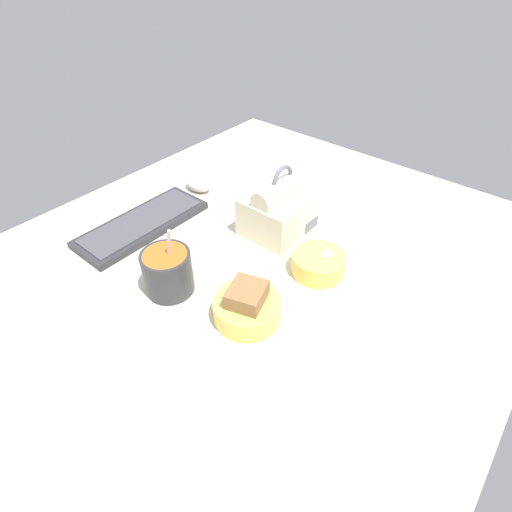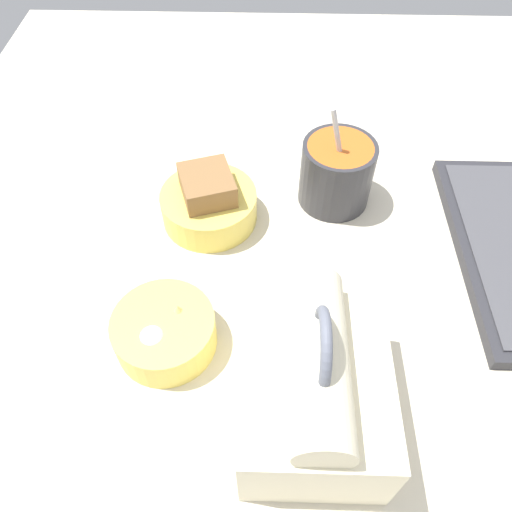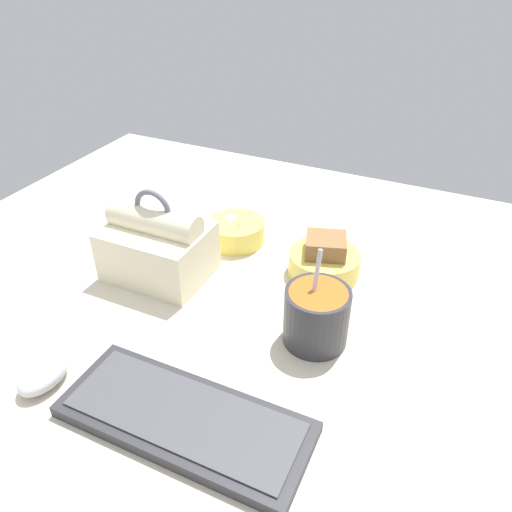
% 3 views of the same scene
% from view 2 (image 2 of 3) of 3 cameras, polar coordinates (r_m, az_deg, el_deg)
% --- Properties ---
extents(desk_surface, '(1.40, 1.10, 0.02)m').
position_cam_2_polar(desk_surface, '(0.66, 2.79, -1.92)').
color(desk_surface, beige).
rests_on(desk_surface, ground).
extents(keyboard, '(0.34, 0.13, 0.02)m').
position_cam_2_polar(keyboard, '(0.73, 26.93, 0.62)').
color(keyboard, '#2D2D33').
rests_on(keyboard, desk_surface).
extents(lunch_bag, '(0.18, 0.14, 0.17)m').
position_cam_2_polar(lunch_bag, '(0.50, 6.61, -14.56)').
color(lunch_bag, '#EFE5C1').
rests_on(lunch_bag, desk_surface).
extents(soup_cup, '(0.10, 0.10, 0.16)m').
position_cam_2_polar(soup_cup, '(0.71, 9.19, 9.42)').
color(soup_cup, '#333338').
rests_on(soup_cup, desk_surface).
extents(bento_bowl_sandwich, '(0.13, 0.13, 0.08)m').
position_cam_2_polar(bento_bowl_sandwich, '(0.69, -5.41, 6.08)').
color(bento_bowl_sandwich, '#EFD65B').
rests_on(bento_bowl_sandwich, desk_surface).
extents(bento_bowl_snacks, '(0.12, 0.12, 0.06)m').
position_cam_2_polar(bento_bowl_snacks, '(0.58, -10.34, -8.44)').
color(bento_bowl_snacks, '#EFD65B').
rests_on(bento_bowl_snacks, desk_surface).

